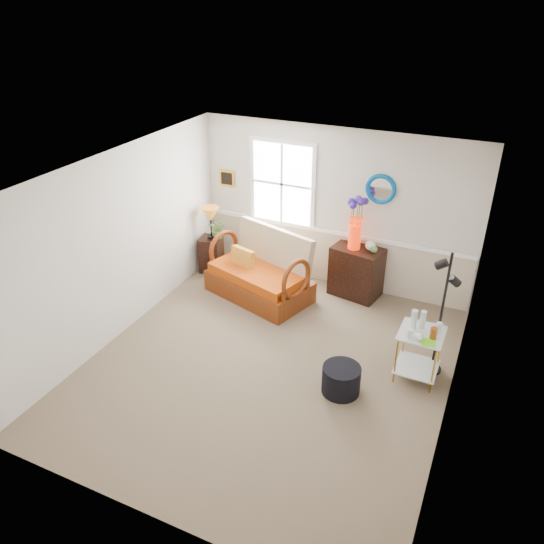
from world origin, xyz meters
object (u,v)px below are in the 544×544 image
at_px(loveseat, 259,266).
at_px(floor_lamp, 441,315).
at_px(side_table, 418,355).
at_px(lamp_stand, 211,254).
at_px(cabinet, 356,272).
at_px(ottoman, 341,380).

bearing_deg(loveseat, floor_lamp, 2.59).
bearing_deg(side_table, lamp_stand, 159.89).
bearing_deg(cabinet, side_table, -41.19).
relative_size(lamp_stand, floor_lamp, 0.37).
relative_size(side_table, ottoman, 1.45).
bearing_deg(lamp_stand, floor_lamp, -16.36).
distance_m(loveseat, side_table, 2.88).
bearing_deg(floor_lamp, loveseat, 165.11).
xyz_separation_m(lamp_stand, side_table, (3.82, -1.40, 0.03)).
relative_size(loveseat, cabinet, 1.96).
xyz_separation_m(side_table, ottoman, (-0.78, -0.67, -0.16)).
distance_m(cabinet, side_table, 2.12).
distance_m(loveseat, lamp_stand, 1.22).
xyz_separation_m(cabinet, ottoman, (0.53, -2.34, -0.23)).
xyz_separation_m(lamp_stand, ottoman, (3.04, -2.07, -0.13)).
bearing_deg(loveseat, side_table, -2.67).
height_order(loveseat, ottoman, loveseat).
bearing_deg(loveseat, ottoman, -23.44).
relative_size(cabinet, side_table, 1.20).
bearing_deg(side_table, ottoman, -139.52).
height_order(loveseat, cabinet, loveseat).
distance_m(lamp_stand, floor_lamp, 4.20).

